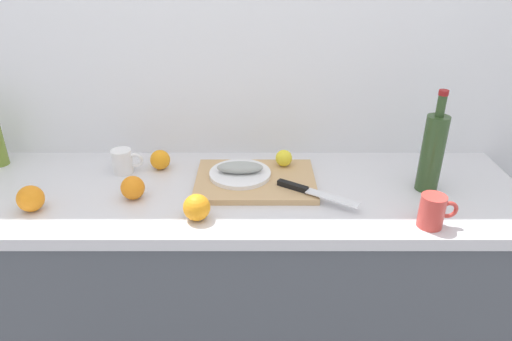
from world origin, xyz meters
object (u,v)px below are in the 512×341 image
white_plate (241,174)px  coffee_mug_1 (124,161)px  cutting_board (256,181)px  wine_bottle (433,152)px  fish_fillet (241,167)px  lemon_0 (284,158)px  orange_0 (31,198)px  chef_knife (307,190)px  coffee_mug_0 (433,211)px

white_plate → coffee_mug_1: bearing=171.2°
cutting_board → wine_bottle: 0.60m
fish_fillet → white_plate: bearing=-45.0°
lemon_0 → coffee_mug_1: size_ratio=0.54×
lemon_0 → orange_0: 0.86m
chef_knife → coffee_mug_0: (0.35, -0.17, 0.02)m
coffee_mug_1 → orange_0: coffee_mug_1 is taller
chef_knife → lemon_0: bearing=140.9°
fish_fillet → orange_0: (-0.65, -0.20, -0.01)m
wine_bottle → coffee_mug_0: 0.25m
chef_knife → coffee_mug_1: (-0.65, 0.19, 0.02)m
white_plate → lemon_0: lemon_0 is taller
coffee_mug_0 → orange_0: 1.23m
orange_0 → lemon_0: bearing=19.0°
chef_knife → wine_bottle: (0.42, 0.06, 0.11)m
coffee_mug_1 → coffee_mug_0: bearing=-19.4°
coffee_mug_0 → orange_0: (-1.23, 0.09, -0.01)m
lemon_0 → coffee_mug_0: coffee_mug_0 is taller
lemon_0 → coffee_mug_1: (-0.59, -0.01, -0.01)m
cutting_board → coffee_mug_1: bearing=170.0°
cutting_board → wine_bottle: (0.59, -0.04, 0.13)m
lemon_0 → orange_0: (-0.81, -0.28, -0.01)m
white_plate → chef_knife: 0.25m
lemon_0 → wine_bottle: wine_bottle is taller
white_plate → coffee_mug_0: size_ratio=1.90×
chef_knife → coffee_mug_1: 0.68m
wine_bottle → coffee_mug_1: bearing=173.3°
fish_fillet → coffee_mug_0: size_ratio=1.42×
white_plate → lemon_0: size_ratio=3.56×
cutting_board → lemon_0: (0.10, 0.10, 0.04)m
chef_knife → coffee_mug_1: size_ratio=2.27×
chef_knife → wine_bottle: 0.44m
fish_fillet → chef_knife: 0.26m
cutting_board → coffee_mug_1: coffee_mug_1 is taller
white_plate → chef_knife: bearing=-28.4°
coffee_mug_0 → coffee_mug_1: (-1.01, 0.35, -0.01)m
white_plate → orange_0: (-0.65, -0.20, 0.01)m
fish_fillet → coffee_mug_1: coffee_mug_1 is taller
fish_fillet → coffee_mug_1: 0.43m
white_plate → fish_fillet: (-0.00, 0.00, 0.03)m
wine_bottle → white_plate: bearing=174.7°
lemon_0 → coffee_mug_0: 0.56m
chef_knife → coffee_mug_1: bearing=-163.0°
wine_bottle → orange_0: 1.30m
coffee_mug_1 → cutting_board: bearing=-10.0°
chef_knife → wine_bottle: wine_bottle is taller
fish_fillet → chef_knife: (0.22, -0.12, -0.02)m
white_plate → chef_knife: size_ratio=0.84×
lemon_0 → wine_bottle: 0.51m
coffee_mug_0 → orange_0: coffee_mug_0 is taller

